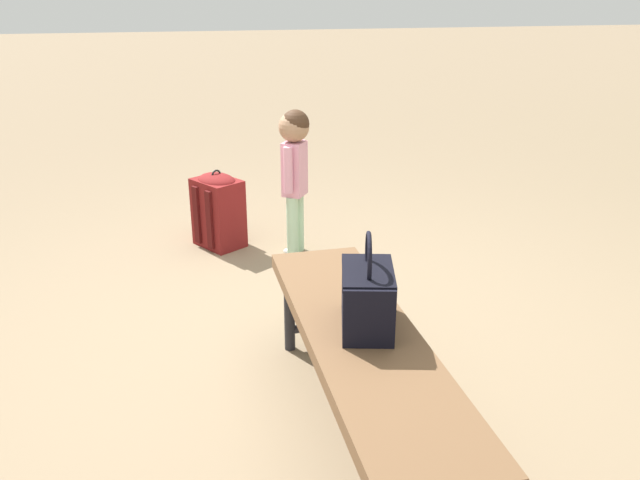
# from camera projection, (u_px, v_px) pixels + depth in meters

# --- Properties ---
(ground_plane) EXTENTS (40.00, 40.00, 0.00)m
(ground_plane) POSITION_uv_depth(u_px,v_px,m) (293.00, 332.00, 3.28)
(ground_plane) COLOR #7F6B51
(ground_plane) RESTS_ON ground
(park_bench) EXTENTS (1.61, 0.46, 0.45)m
(park_bench) POSITION_uv_depth(u_px,v_px,m) (363.00, 348.00, 2.38)
(park_bench) COLOR brown
(park_bench) RESTS_ON ground
(handbag) EXTENTS (0.35, 0.25, 0.37)m
(handbag) POSITION_uv_depth(u_px,v_px,m) (367.00, 295.00, 2.37)
(handbag) COLOR black
(handbag) RESTS_ON park_bench
(child_standing) EXTENTS (0.22, 0.19, 0.92)m
(child_standing) POSITION_uv_depth(u_px,v_px,m) (295.00, 160.00, 4.00)
(child_standing) COLOR #B2D8B2
(child_standing) RESTS_ON ground
(backpack_large) EXTENTS (0.38, 0.35, 0.51)m
(backpack_large) POSITION_uv_depth(u_px,v_px,m) (218.00, 208.00, 4.25)
(backpack_large) COLOR maroon
(backpack_large) RESTS_ON ground
(backpack_small) EXTENTS (0.17, 0.19, 0.31)m
(backpack_small) POSITION_uv_depth(u_px,v_px,m) (331.00, 297.00, 3.30)
(backpack_small) COLOR #1E4C2D
(backpack_small) RESTS_ON ground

